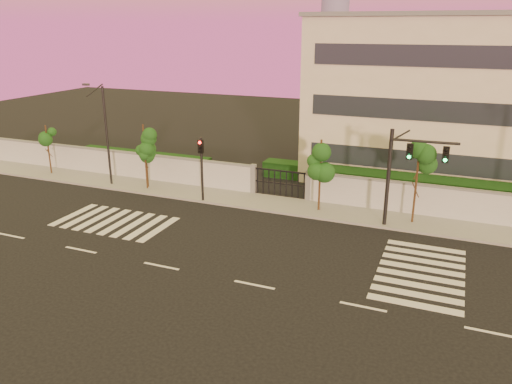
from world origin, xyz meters
TOP-DOWN VIEW (x-y plane):
  - ground at (0.00, 0.00)m, footprint 120.00×120.00m
  - sidewalk at (0.00, 10.50)m, footprint 60.00×3.00m
  - perimeter_wall at (0.10, 12.00)m, footprint 60.00×0.36m
  - hedge_row at (1.17, 14.74)m, footprint 41.00×4.25m
  - institutional_building at (9.00, 21.99)m, footprint 24.40×12.40m
  - road_markings at (-1.58, 3.76)m, footprint 57.00×7.62m
  - street_tree_a at (-21.81, 10.41)m, footprint 1.42×1.13m
  - street_tree_b at (-12.66, 10.37)m, footprint 1.35×1.07m
  - street_tree_c at (-12.48, 9.99)m, footprint 1.38×1.10m
  - street_tree_d at (0.22, 10.37)m, footprint 1.62×1.29m
  - street_tree_e at (5.99, 10.47)m, footprint 1.60×1.27m
  - traffic_signal_main at (5.21, 9.42)m, footprint 3.72×0.42m
  - traffic_signal_secondary at (-7.55, 9.19)m, footprint 0.35×0.34m
  - streetlight_west at (-15.62, 9.75)m, footprint 0.46×1.85m

SIDE VIEW (x-z plane):
  - ground at x=0.00m, z-range 0.00..0.00m
  - road_markings at x=-1.58m, z-range 0.00..0.02m
  - sidewalk at x=0.00m, z-range 0.00..0.15m
  - hedge_row at x=1.17m, z-range -0.08..1.72m
  - perimeter_wall at x=0.10m, z-range -0.03..2.17m
  - traffic_signal_secondary at x=-7.55m, z-range 0.60..5.07m
  - street_tree_a at x=-21.81m, z-range 0.95..4.96m
  - street_tree_b at x=-12.66m, z-range 0.95..4.99m
  - street_tree_d at x=0.22m, z-range 1.12..5.84m
  - street_tree_c at x=-12.48m, z-range 1.14..5.96m
  - street_tree_e at x=5.99m, z-range 1.18..6.20m
  - traffic_signal_main at x=5.21m, z-range 0.78..6.66m
  - streetlight_west at x=-15.62m, z-range 0.31..7.98m
  - institutional_building at x=9.00m, z-range 0.03..12.28m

